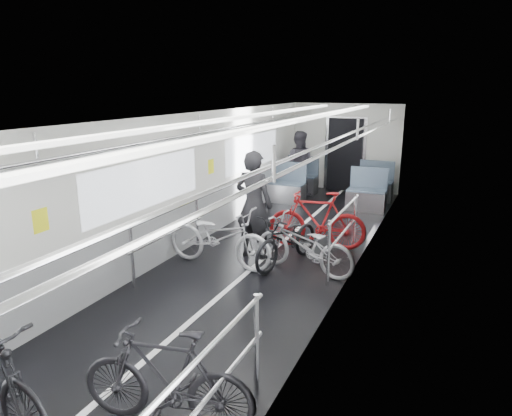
{
  "coord_description": "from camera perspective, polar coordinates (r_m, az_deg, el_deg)",
  "views": [
    {
      "loc": [
        2.81,
        -5.6,
        2.84
      ],
      "look_at": [
        0.0,
        0.81,
        0.97
      ],
      "focal_mm": 32.0,
      "sensor_mm": 36.0,
      "label": 1
    }
  ],
  "objects": [
    {
      "name": "car_shell",
      "position": [
        8.08,
        2.78,
        2.7
      ],
      "size": [
        3.02,
        14.01,
        2.41
      ],
      "color": "black",
      "rests_on": "ground"
    },
    {
      "name": "bike_left_far",
      "position": [
        7.39,
        -4.62,
        -3.61
      ],
      "size": [
        1.89,
        0.72,
        0.98
      ],
      "primitive_type": "imported",
      "rotation": [
        0.0,
        0.0,
        1.54
      ],
      "color": "#B4B4B9",
      "rests_on": "floor"
    },
    {
      "name": "bike_right_near",
      "position": [
        4.16,
        -11.09,
        -20.13
      ],
      "size": [
        1.61,
        0.72,
        0.93
      ],
      "primitive_type": "imported",
      "rotation": [
        0.0,
        0.0,
        -1.38
      ],
      "color": "black",
      "rests_on": "floor"
    },
    {
      "name": "bike_right_mid",
      "position": [
        7.16,
        5.97,
        -4.65
      ],
      "size": [
        1.78,
        0.89,
        0.89
      ],
      "primitive_type": "imported",
      "rotation": [
        0.0,
        0.0,
        -1.75
      ],
      "color": "#9E9EA2",
      "rests_on": "floor"
    },
    {
      "name": "bike_right_far",
      "position": [
        8.24,
        7.62,
        -1.49
      ],
      "size": [
        1.81,
        0.79,
        1.05
      ],
      "primitive_type": "imported",
      "rotation": [
        0.0,
        0.0,
        -1.4
      ],
      "color": "#9F1315",
      "rests_on": "floor"
    },
    {
      "name": "bike_aisle",
      "position": [
        7.45,
        3.98,
        -3.89
      ],
      "size": [
        0.98,
        1.75,
        0.87
      ],
      "primitive_type": "imported",
      "rotation": [
        0.0,
        0.0,
        -0.25
      ],
      "color": "black",
      "rests_on": "floor"
    },
    {
      "name": "person_standing",
      "position": [
        7.64,
        -0.28,
        0.38
      ],
      "size": [
        0.7,
        0.49,
        1.84
      ],
      "primitive_type": "imported",
      "rotation": [
        0.0,
        0.0,
        3.06
      ],
      "color": "black",
      "rests_on": "floor"
    },
    {
      "name": "person_seated",
      "position": [
        12.23,
        5.31,
        5.57
      ],
      "size": [
        0.92,
        0.76,
        1.72
      ],
      "primitive_type": "imported",
      "rotation": [
        0.0,
        0.0,
        3.28
      ],
      "color": "#333039",
      "rests_on": "floor"
    }
  ]
}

